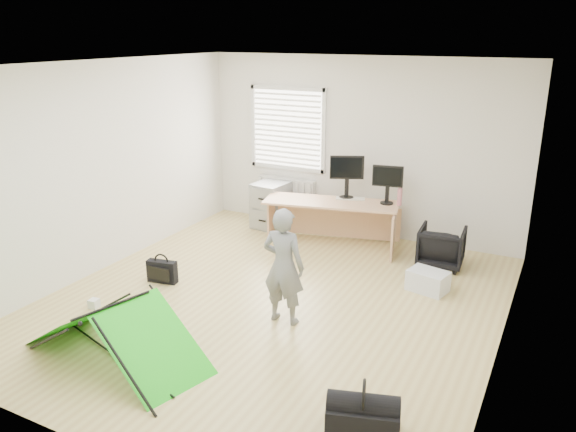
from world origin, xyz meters
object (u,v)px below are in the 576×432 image
at_px(person, 284,266).
at_px(duffel_bag, 363,420).
at_px(thermos, 400,197).
at_px(kite, 115,332).
at_px(office_chair, 441,247).
at_px(filing_cabinet, 272,204).
at_px(monitor_left, 347,183).
at_px(storage_crate, 428,281).
at_px(desk, 330,223).
at_px(laptop_bag, 162,271).
at_px(monitor_right, 387,190).

bearing_deg(person, duffel_bag, 135.55).
height_order(thermos, kite, thermos).
relative_size(office_chair, kite, 0.32).
relative_size(filing_cabinet, monitor_left, 1.48).
distance_m(thermos, kite, 4.38).
relative_size(person, storage_crate, 2.83).
relative_size(desk, monitor_left, 3.93).
bearing_deg(kite, person, 68.21).
height_order(monitor_left, laptop_bag, monitor_left).
xyz_separation_m(monitor_left, storage_crate, (1.55, -1.17, -0.77)).
relative_size(monitor_right, kite, 0.23).
distance_m(monitor_left, office_chair, 1.66).
xyz_separation_m(thermos, storage_crate, (0.75, -1.19, -0.66)).
relative_size(desk, thermos, 7.86).
bearing_deg(thermos, duffel_bag, -76.91).
relative_size(filing_cabinet, person, 0.56).
relative_size(kite, laptop_bag, 4.83).
height_order(kite, duffel_bag, kite).
xyz_separation_m(office_chair, kite, (-2.26, -3.74, 0.02)).
height_order(thermos, laptop_bag, thermos).
relative_size(storage_crate, duffel_bag, 0.81).
relative_size(monitor_right, thermos, 1.74).
relative_size(thermos, kite, 0.13).
bearing_deg(person, laptop_bag, -6.70).
bearing_deg(storage_crate, monitor_right, 128.34).
bearing_deg(monitor_left, monitor_right, -23.82).
bearing_deg(desk, filing_cabinet, 151.33).
height_order(thermos, storage_crate, thermos).
distance_m(monitor_left, storage_crate, 2.09).
xyz_separation_m(monitor_right, laptop_bag, (-2.11, -2.47, -0.73)).
bearing_deg(monitor_left, desk, -143.05).
bearing_deg(monitor_right, person, -106.29).
bearing_deg(storage_crate, laptop_bag, -157.03).
height_order(monitor_left, storage_crate, monitor_left).
height_order(desk, laptop_bag, desk).
xyz_separation_m(office_chair, duffel_bag, (0.22, -3.65, -0.15)).
distance_m(office_chair, duffel_bag, 3.66).
height_order(desk, kite, desk).
height_order(monitor_right, storage_crate, monitor_right).
relative_size(desk, kite, 1.05).
bearing_deg(monitor_left, duffel_bag, -90.93).
relative_size(monitor_right, office_chair, 0.72).
distance_m(kite, laptop_bag, 1.76).
xyz_separation_m(filing_cabinet, storage_crate, (2.85, -1.24, -0.24)).
bearing_deg(thermos, person, -99.97).
bearing_deg(person, thermos, -100.98).
height_order(monitor_right, laptop_bag, monitor_right).
relative_size(monitor_right, duffel_bag, 0.76).
relative_size(filing_cabinet, thermos, 2.95).
xyz_separation_m(laptop_bag, duffel_bag, (3.22, -1.50, -0.02)).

